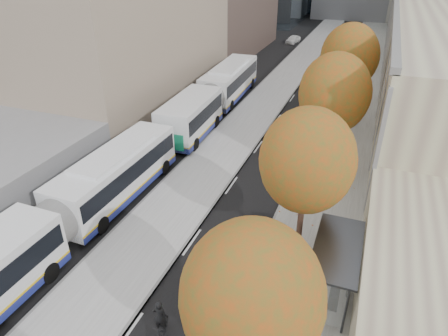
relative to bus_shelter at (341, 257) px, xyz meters
The scene contains 11 objects.
bus_platform 25.96m from the bus_shelter, 111.69° to the left, with size 4.25×150.00×0.15m, color #A1A1A1.
sidewalk 24.19m from the bus_shelter, 93.72° to the left, with size 4.75×150.00×0.08m, color gray.
bus_shelter is the anchor object (origin of this frame).
tree_b 6.93m from the bus_shelter, 109.31° to the right, with size 4.00×4.00×6.97m.
tree_c 4.23m from the bus_shelter, 135.67° to the left, with size 4.20×4.20×7.28m.
tree_d 11.70m from the bus_shelter, 100.71° to the left, with size 4.40×4.40×7.60m.
tree_e 20.45m from the bus_shelter, 95.95° to the left, with size 4.60×4.60×7.92m.
bus_near 13.33m from the bus_shelter, behind, with size 2.80×17.54×2.92m.
bus_far 22.88m from the bus_shelter, 125.04° to the left, with size 3.51×19.03×3.16m.
cyclist 7.70m from the bus_shelter, 142.53° to the right, with size 0.67×1.55×1.93m.
distant_car 52.64m from the bus_shelter, 104.22° to the left, with size 1.43×3.55×1.21m, color silver.
Camera 1 is at (5.65, -2.52, 13.36)m, focal length 32.00 mm.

